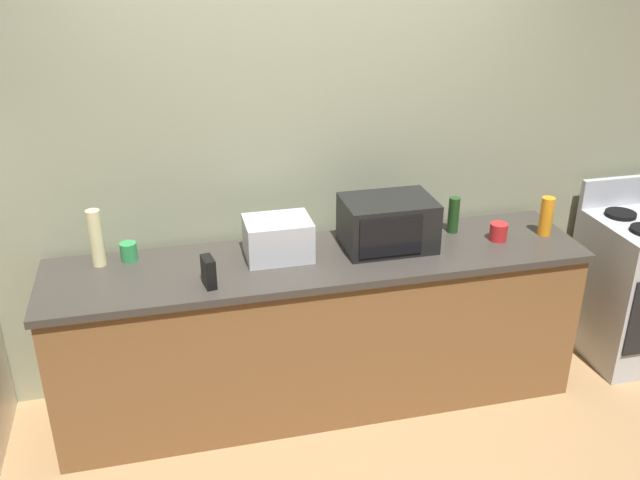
# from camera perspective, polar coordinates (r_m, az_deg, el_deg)

# --- Properties ---
(ground_plane) EXTENTS (8.00, 8.00, 0.00)m
(ground_plane) POSITION_cam_1_polar(r_m,az_deg,el_deg) (3.83, 1.47, -16.22)
(ground_plane) COLOR #A87F51
(back_wall) EXTENTS (6.40, 0.10, 2.70)m
(back_wall) POSITION_cam_1_polar(r_m,az_deg,el_deg) (3.86, -1.44, 7.23)
(back_wall) COLOR gray
(back_wall) RESTS_ON ground_plane
(counter_run) EXTENTS (2.84, 0.64, 0.90)m
(counter_run) POSITION_cam_1_polar(r_m,az_deg,el_deg) (3.87, -0.00, -7.38)
(counter_run) COLOR brown
(counter_run) RESTS_ON ground_plane
(stove_range) EXTENTS (0.60, 0.61, 1.08)m
(stove_range) POSITION_cam_1_polar(r_m,az_deg,el_deg) (4.70, 24.50, -3.55)
(stove_range) COLOR #B7BABF
(stove_range) RESTS_ON ground_plane
(microwave) EXTENTS (0.48, 0.35, 0.27)m
(microwave) POSITION_cam_1_polar(r_m,az_deg,el_deg) (3.74, 5.54, 1.37)
(microwave) COLOR black
(microwave) RESTS_ON counter_run
(toaster_oven) EXTENTS (0.34, 0.26, 0.21)m
(toaster_oven) POSITION_cam_1_polar(r_m,az_deg,el_deg) (3.62, -3.45, 0.13)
(toaster_oven) COLOR #B7BABF
(toaster_oven) RESTS_ON counter_run
(cordless_phone) EXTENTS (0.07, 0.12, 0.15)m
(cordless_phone) POSITION_cam_1_polar(r_m,az_deg,el_deg) (3.39, -9.07, -2.59)
(cordless_phone) COLOR black
(cordless_phone) RESTS_ON counter_run
(bottle_hand_soap) EXTENTS (0.07, 0.07, 0.30)m
(bottle_hand_soap) POSITION_cam_1_polar(r_m,az_deg,el_deg) (3.69, -17.79, 0.15)
(bottle_hand_soap) COLOR beige
(bottle_hand_soap) RESTS_ON counter_run
(bottle_wine) EXTENTS (0.06, 0.06, 0.21)m
(bottle_wine) POSITION_cam_1_polar(r_m,az_deg,el_deg) (3.98, 10.83, 2.03)
(bottle_wine) COLOR #1E3F19
(bottle_wine) RESTS_ON counter_run
(bottle_dish_soap) EXTENTS (0.07, 0.07, 0.22)m
(bottle_dish_soap) POSITION_cam_1_polar(r_m,az_deg,el_deg) (4.07, 17.97, 1.86)
(bottle_dish_soap) COLOR orange
(bottle_dish_soap) RESTS_ON counter_run
(mug_red) EXTENTS (0.10, 0.10, 0.10)m
(mug_red) POSITION_cam_1_polar(r_m,az_deg,el_deg) (3.95, 14.34, 0.65)
(mug_red) COLOR red
(mug_red) RESTS_ON counter_run
(mug_green) EXTENTS (0.09, 0.09, 0.10)m
(mug_green) POSITION_cam_1_polar(r_m,az_deg,el_deg) (3.74, -15.33, -0.91)
(mug_green) COLOR #2D8C47
(mug_green) RESTS_ON counter_run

